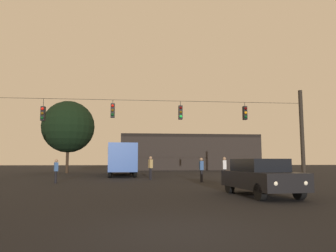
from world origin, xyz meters
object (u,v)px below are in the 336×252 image
Objects in this scene: car_near_right at (260,176)px; pedestrian_near_bus at (201,168)px; pedestrian_crossing_right at (151,166)px; pedestrian_crossing_center at (225,167)px; city_bus at (122,157)px; pedestrian_crossing_left at (56,170)px; tree_left_silhouette at (68,127)px.

car_near_right is 8.80m from pedestrian_near_bus.
car_near_right is at bearing -71.68° from pedestrian_crossing_right.
car_near_right is 9.66m from pedestrian_crossing_center.
city_bus reaches higher than pedestrian_near_bus.
pedestrian_crossing_left is at bearing 179.85° from pedestrian_near_bus.
tree_left_silhouette is (-13.28, 26.44, 4.76)m from car_near_right.
pedestrian_crossing_right is (-3.98, 12.02, 0.23)m from car_near_right.
car_near_right is 13.56m from pedestrian_crossing_left.
city_bus is 7.15× the size of pedestrian_crossing_left.
pedestrian_near_bus is 0.19× the size of tree_left_silhouette.
pedestrian_crossing_center is at bearing -52.90° from city_bus.
pedestrian_near_bus is at bearing -61.96° from city_bus.
pedestrian_crossing_right is (2.55, -7.79, -0.84)m from city_bus.
pedestrian_crossing_left is 18.49m from tree_left_silhouette.
pedestrian_crossing_center is 1.04× the size of pedestrian_near_bus.
tree_left_silhouette is at bearing 130.68° from pedestrian_crossing_center.
pedestrian_crossing_right is at bearing 135.77° from pedestrian_near_bus.
car_near_right is at bearing -40.46° from pedestrian_crossing_left.
tree_left_silhouette is (-2.96, 17.64, 4.69)m from pedestrian_crossing_left.
pedestrian_crossing_center reaches higher than pedestrian_crossing_left.
car_near_right is at bearing -63.33° from tree_left_silhouette.
car_near_right is (6.52, -19.81, -1.07)m from city_bus.
pedestrian_crossing_right is at bearing 26.90° from pedestrian_crossing_left.
car_near_right is 0.51× the size of tree_left_silhouette.
city_bus is at bearing 108.10° from pedestrian_crossing_right.
tree_left_silhouette is at bearing 122.83° from pedestrian_crossing_right.
pedestrian_near_bus is at bearing -54.42° from tree_left_silhouette.
car_near_right is 2.70× the size of pedestrian_near_bus.
pedestrian_crossing_left is at bearing -153.10° from pedestrian_crossing_right.
city_bus is 12.85m from pedestrian_crossing_center.
city_bus is at bearing 127.10° from pedestrian_crossing_center.
tree_left_silhouette reaches higher than car_near_right.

